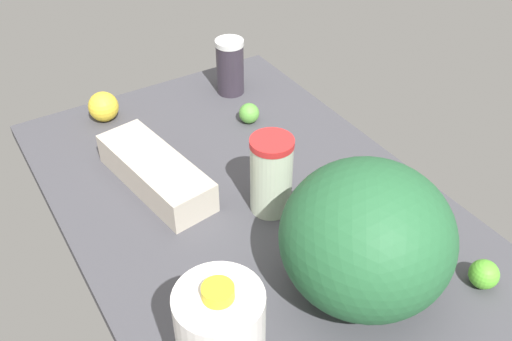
# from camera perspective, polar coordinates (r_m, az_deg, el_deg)

# --- Properties ---
(countertop) EXTENTS (1.20, 0.76, 0.03)m
(countertop) POSITION_cam_1_polar(r_m,az_deg,el_deg) (1.25, 0.00, -4.15)
(countertop) COLOR #45444B
(countertop) RESTS_ON ground
(tumbler_cup) EXTENTS (0.09, 0.09, 0.18)m
(tumbler_cup) POSITION_cam_1_polar(r_m,az_deg,el_deg) (1.18, 1.54, -0.44)
(tumbler_cup) COLOR beige
(tumbler_cup) RESTS_ON countertop
(watermelon) EXTENTS (0.30, 0.30, 0.27)m
(watermelon) POSITION_cam_1_polar(r_m,az_deg,el_deg) (1.00, 10.98, -6.61)
(watermelon) COLOR #276338
(watermelon) RESTS_ON countertop
(shaker_bottle) EXTENTS (0.08, 0.08, 0.16)m
(shaker_bottle) POSITION_cam_1_polar(r_m,az_deg,el_deg) (1.59, -2.61, 10.34)
(shaker_bottle) COLOR #322A36
(shaker_bottle) RESTS_ON countertop
(egg_carton) EXTENTS (0.34, 0.16, 0.07)m
(egg_carton) POSITION_cam_1_polar(r_m,az_deg,el_deg) (1.29, -10.04, -0.15)
(egg_carton) COLOR beige
(egg_carton) RESTS_ON countertop
(lime_far_back) EXTENTS (0.06, 0.06, 0.06)m
(lime_far_back) POSITION_cam_1_polar(r_m,az_deg,el_deg) (1.14, 21.83, -9.60)
(lime_far_back) COLOR #5DBC33
(lime_far_back) RESTS_ON countertop
(lime_beside_bowl) EXTENTS (0.05, 0.05, 0.05)m
(lime_beside_bowl) POSITION_cam_1_polar(r_m,az_deg,el_deg) (1.25, 11.64, -2.35)
(lime_beside_bowl) COLOR #67B730
(lime_beside_bowl) RESTS_ON countertop
(lemon_by_jug) EXTENTS (0.08, 0.08, 0.08)m
(lemon_by_jug) POSITION_cam_1_polar(r_m,az_deg,el_deg) (1.54, -15.01, 6.20)
(lemon_by_jug) COLOR yellow
(lemon_by_jug) RESTS_ON countertop
(lime_near_front) EXTENTS (0.05, 0.05, 0.05)m
(lime_near_front) POSITION_cam_1_polar(r_m,az_deg,el_deg) (1.48, -0.70, 5.75)
(lime_near_front) COLOR #5EA941
(lime_near_front) RESTS_ON countertop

